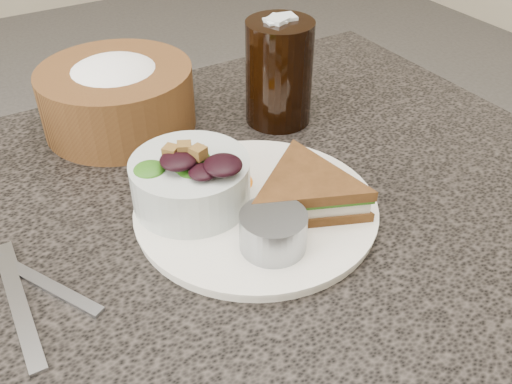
{
  "coord_description": "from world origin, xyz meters",
  "views": [
    {
      "loc": [
        -0.19,
        -0.45,
        1.15
      ],
      "look_at": [
        0.07,
        -0.02,
        0.78
      ],
      "focal_mm": 40.0,
      "sensor_mm": 36.0,
      "label": 1
    }
  ],
  "objects_px": {
    "salad_bowl": "(190,175)",
    "dressing_ramekin": "(273,231)",
    "dinner_plate": "(256,209)",
    "sandwich": "(306,192)",
    "bread_basket": "(116,88)",
    "cola_glass": "(279,69)"
  },
  "relations": [
    {
      "from": "dinner_plate",
      "to": "dressing_ramekin",
      "type": "height_order",
      "value": "dressing_ramekin"
    },
    {
      "from": "dressing_ramekin",
      "to": "cola_glass",
      "type": "xyz_separation_m",
      "value": [
        0.16,
        0.23,
        0.04
      ]
    },
    {
      "from": "sandwich",
      "to": "salad_bowl",
      "type": "height_order",
      "value": "salad_bowl"
    },
    {
      "from": "dinner_plate",
      "to": "bread_basket",
      "type": "bearing_deg",
      "value": 102.93
    },
    {
      "from": "dinner_plate",
      "to": "bread_basket",
      "type": "xyz_separation_m",
      "value": [
        -0.06,
        0.26,
        0.05
      ]
    },
    {
      "from": "dinner_plate",
      "to": "bread_basket",
      "type": "distance_m",
      "value": 0.27
    },
    {
      "from": "sandwich",
      "to": "salad_bowl",
      "type": "bearing_deg",
      "value": 167.8
    },
    {
      "from": "bread_basket",
      "to": "cola_glass",
      "type": "bearing_deg",
      "value": -25.95
    },
    {
      "from": "bread_basket",
      "to": "cola_glass",
      "type": "distance_m",
      "value": 0.22
    },
    {
      "from": "bread_basket",
      "to": "dressing_ramekin",
      "type": "bearing_deg",
      "value": -83.01
    },
    {
      "from": "dressing_ramekin",
      "to": "sandwich",
      "type": "bearing_deg",
      "value": 29.05
    },
    {
      "from": "sandwich",
      "to": "salad_bowl",
      "type": "distance_m",
      "value": 0.13
    },
    {
      "from": "salad_bowl",
      "to": "dressing_ramekin",
      "type": "relative_size",
      "value": 1.92
    },
    {
      "from": "dinner_plate",
      "to": "salad_bowl",
      "type": "height_order",
      "value": "salad_bowl"
    },
    {
      "from": "dinner_plate",
      "to": "dressing_ramekin",
      "type": "bearing_deg",
      "value": -106.68
    },
    {
      "from": "sandwich",
      "to": "cola_glass",
      "type": "height_order",
      "value": "cola_glass"
    },
    {
      "from": "dressing_ramekin",
      "to": "bread_basket",
      "type": "bearing_deg",
      "value": 96.99
    },
    {
      "from": "sandwich",
      "to": "bread_basket",
      "type": "relative_size",
      "value": 0.74
    },
    {
      "from": "sandwich",
      "to": "salad_bowl",
      "type": "xyz_separation_m",
      "value": [
        -0.1,
        0.07,
        0.02
      ]
    },
    {
      "from": "sandwich",
      "to": "bread_basket",
      "type": "bearing_deg",
      "value": 132.42
    },
    {
      "from": "sandwich",
      "to": "cola_glass",
      "type": "bearing_deg",
      "value": 87.78
    },
    {
      "from": "dinner_plate",
      "to": "salad_bowl",
      "type": "relative_size",
      "value": 2.05
    }
  ]
}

